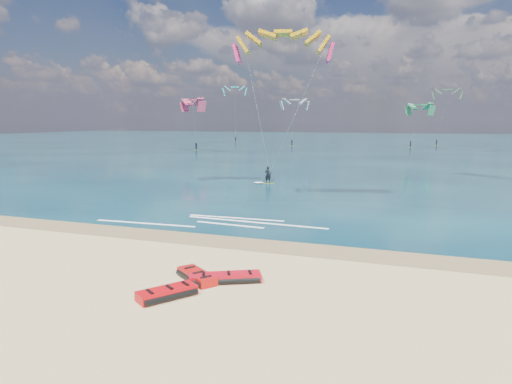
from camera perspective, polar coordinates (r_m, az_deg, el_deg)
ground at (r=58.76m, az=7.15°, el=3.09°), size 320.00×320.00×0.00m
wet_sand_strip at (r=24.36m, az=-11.83°, el=-5.32°), size 320.00×2.40×0.01m
sea at (r=121.91m, az=13.61°, el=5.93°), size 320.00×200.00×0.04m
packed_kite_left at (r=17.28m, az=-3.87°, el=-11.14°), size 2.99×2.18×0.37m
packed_kite_mid at (r=17.56m, az=-7.39°, el=-10.86°), size 2.37×2.11×0.37m
packed_kite_right at (r=16.10m, az=-11.05°, el=-12.83°), size 2.13×2.41×0.39m
kitesurfer_main at (r=39.35m, az=2.45°, el=10.84°), size 9.77×7.90×14.10m
shoreline_foam at (r=26.85m, az=-4.63°, el=-3.73°), size 13.43×3.62×0.01m
distant_kites at (r=102.41m, az=10.80°, el=8.68°), size 72.30×39.13×14.52m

